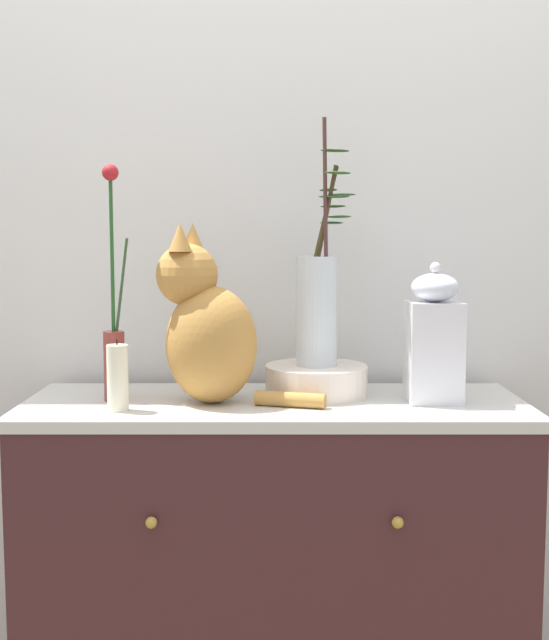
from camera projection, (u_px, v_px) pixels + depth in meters
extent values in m
cube|color=silver|center=(275.00, 228.00, 2.04)|extent=(4.40, 0.08, 2.60)
cube|color=#3E1E21|center=(274.00, 603.00, 1.85)|extent=(1.09, 0.41, 0.89)
cube|color=silver|center=(274.00, 406.00, 1.80)|extent=(1.11, 0.42, 0.02)
sphere|color=#B79338|center=(151.00, 523.00, 1.61)|extent=(0.02, 0.02, 0.02)
sphere|color=#B79338|center=(398.00, 523.00, 1.61)|extent=(0.02, 0.02, 0.02)
ellipsoid|color=#BA833D|center=(211.00, 345.00, 1.77)|extent=(0.24, 0.23, 0.26)
sphere|color=#BA833D|center=(187.00, 275.00, 1.76)|extent=(0.14, 0.14, 0.14)
cone|color=#BA833D|center=(180.00, 237.00, 1.72)|extent=(0.05, 0.05, 0.06)
cone|color=#BA833D|center=(193.00, 237.00, 1.79)|extent=(0.05, 0.05, 0.06)
cylinder|color=#BA833D|center=(290.00, 400.00, 1.73)|extent=(0.16, 0.07, 0.03)
cylinder|color=brown|center=(115.00, 366.00, 1.79)|extent=(0.05, 0.05, 0.16)
cylinder|color=#235322|center=(112.00, 257.00, 1.77)|extent=(0.01, 0.01, 0.33)
sphere|color=#AF1D24|center=(111.00, 173.00, 1.75)|extent=(0.04, 0.04, 0.04)
cylinder|color=#2A4A29|center=(122.00, 285.00, 1.78)|extent=(0.03, 0.01, 0.20)
cylinder|color=silver|center=(316.00, 380.00, 1.85)|extent=(0.23, 0.23, 0.07)
cylinder|color=silver|center=(317.00, 311.00, 1.84)|extent=(0.09, 0.09, 0.25)
cylinder|color=#4D2F2B|center=(325.00, 210.00, 1.81)|extent=(0.02, 0.05, 0.40)
ellipsoid|color=#2D4C27|center=(334.00, 197.00, 1.81)|extent=(0.07, 0.04, 0.01)
ellipsoid|color=#275418|center=(338.00, 173.00, 1.78)|extent=(0.08, 0.07, 0.01)
ellipsoid|color=#294E1A|center=(335.00, 151.00, 1.80)|extent=(0.08, 0.06, 0.01)
cylinder|color=#46341E|center=(323.00, 232.00, 1.83)|extent=(0.06, 0.07, 0.30)
ellipsoid|color=#234F1B|center=(339.00, 217.00, 1.85)|extent=(0.07, 0.08, 0.01)
ellipsoid|color=#2B542C|center=(342.00, 195.00, 1.87)|extent=(0.08, 0.07, 0.01)
cylinder|color=#453F1B|center=(321.00, 233.00, 1.83)|extent=(0.07, 0.05, 0.30)
ellipsoid|color=#214C28|center=(332.00, 223.00, 1.87)|extent=(0.08, 0.07, 0.01)
ellipsoid|color=#2D4E1F|center=(333.00, 206.00, 1.88)|extent=(0.08, 0.07, 0.01)
ellipsoid|color=#25491F|center=(328.00, 190.00, 1.88)|extent=(0.05, 0.08, 0.01)
cube|color=silver|center=(434.00, 352.00, 1.78)|extent=(0.12, 0.12, 0.22)
ellipsoid|color=white|center=(435.00, 288.00, 1.76)|extent=(0.10, 0.10, 0.06)
sphere|color=silver|center=(435.00, 268.00, 1.76)|extent=(0.02, 0.02, 0.02)
cylinder|color=#EDE6C6|center=(118.00, 378.00, 1.69)|extent=(0.04, 0.04, 0.14)
cylinder|color=black|center=(117.00, 342.00, 1.68)|extent=(0.00, 0.00, 0.01)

